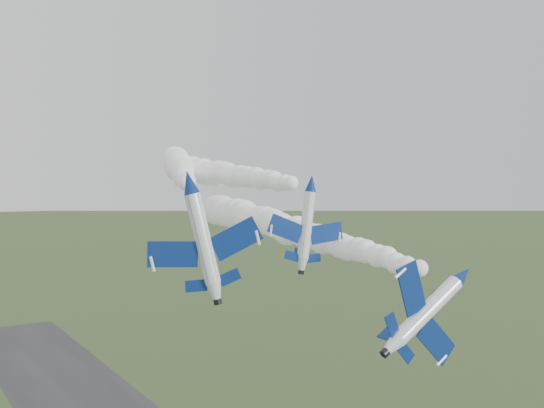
{
  "coord_description": "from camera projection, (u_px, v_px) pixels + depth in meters",
  "views": [
    {
      "loc": [
        -33.12,
        -39.52,
        43.73
      ],
      "look_at": [
        4.03,
        17.76,
        41.5
      ],
      "focal_mm": 40.0,
      "sensor_mm": 36.0,
      "label": 1
    }
  ],
  "objects": [
    {
      "name": "jet_lead",
      "position": [
        464.0,
        275.0,
        57.35
      ],
      "size": [
        5.74,
        12.83,
        9.09
      ],
      "rotation": [
        0.0,
        1.02,
        -0.03
      ],
      "color": "white"
    },
    {
      "name": "smoke_trail_jet_lead",
      "position": [
        292.0,
        230.0,
        83.73
      ],
      "size": [
        6.5,
        55.06,
        5.12
      ],
      "primitive_type": null,
      "rotation": [
        0.0,
        0.0,
        -0.03
      ],
      "color": "white"
    },
    {
      "name": "jet_pair_left",
      "position": [
        189.0,
        182.0,
        61.41
      ],
      "size": [
        11.56,
        13.59,
        4.15
      ],
      "rotation": [
        0.0,
        -0.23,
        -0.4
      ],
      "color": "white"
    },
    {
      "name": "smoke_trail_jet_pair_left",
      "position": [
        179.0,
        167.0,
        100.0
      ],
      "size": [
        32.89,
        67.88,
        5.41
      ],
      "primitive_type": null,
      "rotation": [
        0.0,
        0.0,
        -0.4
      ],
      "color": "white"
    },
    {
      "name": "jet_pair_right",
      "position": [
        312.0,
        183.0,
        70.04
      ],
      "size": [
        9.73,
        11.62,
        2.96
      ],
      "rotation": [
        0.0,
        0.13,
        -0.14
      ],
      "color": "white"
    },
    {
      "name": "smoke_trail_jet_pair_right",
      "position": [
        221.0,
        174.0,
        97.35
      ],
      "size": [
        12.64,
        55.29,
        5.04
      ],
      "primitive_type": null,
      "rotation": [
        0.0,
        0.0,
        -0.14
      ],
      "color": "white"
    }
  ]
}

